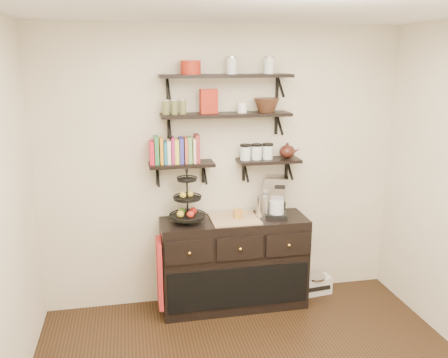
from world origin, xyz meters
The scene contains 20 objects.
ceiling centered at (0.00, 0.00, 2.70)m, with size 3.50×3.50×0.02m, color white.
back_wall centered at (0.00, 1.75, 1.35)m, with size 3.50×0.02×2.70m, color #F4EACE.
shelf_top centered at (0.00, 1.62, 2.23)m, with size 1.20×0.27×0.23m.
shelf_mid centered at (0.00, 1.62, 1.88)m, with size 1.20×0.27×0.23m.
shelf_low_left centered at (-0.42, 1.63, 1.43)m, with size 0.60×0.25×0.23m.
shelf_low_right centered at (0.42, 1.63, 1.43)m, with size 0.60×0.25×0.23m.
cookbooks centered at (-0.47, 1.63, 1.57)m, with size 0.43×0.15×0.26m.
glass_canisters centered at (0.30, 1.63, 1.51)m, with size 0.32×0.10×0.13m.
sideboard centered at (0.06, 1.51, 0.45)m, with size 1.40×0.50×0.92m.
fruit_stand centered at (-0.38, 1.52, 1.07)m, with size 0.33×0.33×0.49m.
candle centered at (0.09, 1.51, 0.96)m, with size 0.08×0.08×0.08m, color #A56C26.
coffee_maker centered at (0.47, 1.54, 1.09)m, with size 0.27×0.27×0.40m.
thermal_carafe centered at (0.32, 1.49, 1.01)m, with size 0.11×0.11×0.22m, color silver.
apron centered at (-0.67, 1.41, 0.46)m, with size 0.04×0.27×0.64m, color maroon.
radio centered at (0.94, 1.58, 0.10)m, with size 0.35×0.25×0.20m.
recipe_box centered at (-0.16, 1.61, 2.01)m, with size 0.16×0.06×0.22m, color #9D2012.
walnut_bowl centered at (0.38, 1.61, 1.96)m, with size 0.24×0.24×0.13m, color black, non-canonical shape.
ramekins centered at (0.15, 1.61, 1.95)m, with size 0.09×0.09×0.10m, color white.
teapot centered at (0.61, 1.63, 1.53)m, with size 0.20×0.15×0.15m, color #371610, non-canonical shape.
red_pot centered at (-0.32, 1.61, 2.31)m, with size 0.18×0.18×0.12m, color #9D2012.
Camera 1 is at (-0.88, -2.65, 2.39)m, focal length 38.00 mm.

